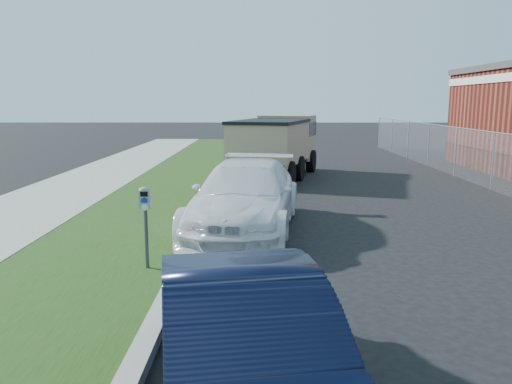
{
  "coord_description": "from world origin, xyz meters",
  "views": [
    {
      "loc": [
        -1.35,
        -8.57,
        2.73
      ],
      "look_at": [
        -1.4,
        1.0,
        1.0
      ],
      "focal_mm": 35.0,
      "sensor_mm": 36.0,
      "label": 1
    }
  ],
  "objects_px": {
    "white_wagon": "(245,196)",
    "dump_truck": "(277,143)",
    "parking_meter": "(145,210)",
    "navy_sedan": "(247,354)"
  },
  "relations": [
    {
      "from": "white_wagon",
      "to": "navy_sedan",
      "type": "distance_m",
      "value": 6.64
    },
    {
      "from": "parking_meter",
      "to": "dump_truck",
      "type": "height_order",
      "value": "dump_truck"
    },
    {
      "from": "navy_sedan",
      "to": "parking_meter",
      "type": "bearing_deg",
      "value": 103.25
    },
    {
      "from": "navy_sedan",
      "to": "white_wagon",
      "type": "bearing_deg",
      "value": 80.78
    },
    {
      "from": "parking_meter",
      "to": "white_wagon",
      "type": "distance_m",
      "value": 3.28
    },
    {
      "from": "parking_meter",
      "to": "navy_sedan",
      "type": "height_order",
      "value": "parking_meter"
    },
    {
      "from": "navy_sedan",
      "to": "dump_truck",
      "type": "height_order",
      "value": "dump_truck"
    },
    {
      "from": "white_wagon",
      "to": "navy_sedan",
      "type": "relative_size",
      "value": 1.28
    },
    {
      "from": "white_wagon",
      "to": "dump_truck",
      "type": "xyz_separation_m",
      "value": [
        0.96,
        7.87,
        0.51
      ]
    },
    {
      "from": "white_wagon",
      "to": "parking_meter",
      "type": "bearing_deg",
      "value": -109.44
    }
  ]
}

